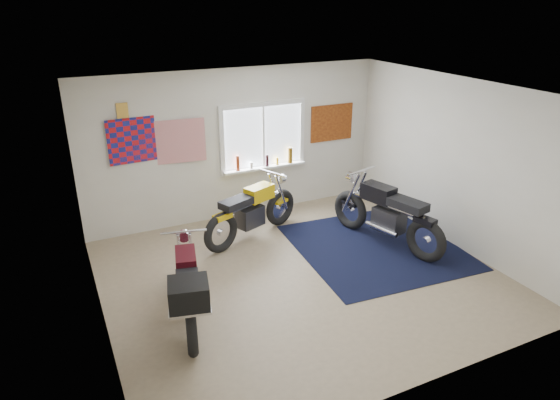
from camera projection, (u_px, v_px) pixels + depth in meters
name	position (u px, v px, depth m)	size (l,w,h in m)	color
ground	(301.00, 276.00, 7.33)	(5.50, 5.50, 0.00)	#9E896B
room_shell	(303.00, 171.00, 6.70)	(5.50, 5.50, 5.50)	white
navy_rug	(376.00, 247.00, 8.18)	(2.50, 2.60, 0.01)	black
window_assembly	(263.00, 141.00, 9.06)	(1.66, 0.17, 1.26)	white
oil_bottles	(270.00, 159.00, 9.18)	(1.13, 0.09, 0.30)	maroon
flag_display	(122.00, 111.00, 7.82)	(1.60, 0.10, 1.17)	red
triumph_poster	(332.00, 123.00, 9.58)	(0.90, 0.03, 0.70)	#A54C14
yellow_triumph	(252.00, 212.00, 8.34)	(1.96, 0.93, 1.04)	black
black_chrome_bike	(387.00, 215.00, 8.12)	(0.85, 2.20, 1.15)	black
maroon_tourer	(188.00, 289.00, 6.05)	(0.85, 1.97, 1.00)	black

